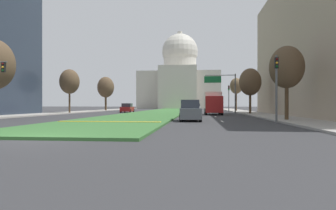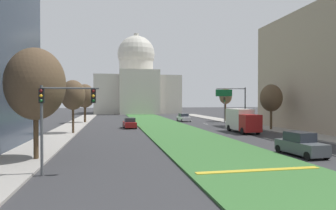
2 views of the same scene
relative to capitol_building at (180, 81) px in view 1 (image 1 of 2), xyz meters
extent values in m
plane|color=#333335|center=(0.00, -47.93, -10.04)|extent=(260.00, 260.00, 0.00)
cube|color=#386B33|center=(0.00, -52.79, -9.97)|extent=(8.74, 87.65, 0.14)
cube|color=gold|center=(0.00, -86.34, -9.88)|extent=(7.87, 0.50, 0.04)
cube|color=silver|center=(8.73, -82.34, -10.04)|extent=(0.16, 2.40, 0.01)
cube|color=silver|center=(8.73, -72.69, -10.04)|extent=(0.16, 2.40, 0.01)
cube|color=silver|center=(8.73, -60.61, -10.04)|extent=(0.16, 2.40, 0.01)
cube|color=silver|center=(8.73, -50.50, -10.04)|extent=(0.16, 2.40, 0.01)
cube|color=silver|center=(8.73, -40.07, -10.04)|extent=(0.16, 2.40, 0.01)
cube|color=#9E9991|center=(-15.09, -57.66, -9.97)|extent=(4.00, 87.65, 0.15)
cube|color=#9E9991|center=(15.09, -57.66, -9.97)|extent=(4.00, 87.65, 0.15)
cube|color=beige|center=(0.00, 0.77, -3.60)|extent=(28.53, 21.03, 12.88)
cube|color=beige|center=(0.00, -11.75, -2.96)|extent=(12.55, 4.00, 14.17)
cylinder|color=beige|center=(0.00, 0.77, 5.69)|extent=(11.98, 11.98, 5.70)
sphere|color=beige|center=(0.00, 0.77, 10.86)|extent=(13.23, 13.23, 13.23)
cylinder|color=beige|center=(0.00, 0.77, 16.81)|extent=(1.80, 1.80, 3.00)
cube|color=black|center=(-9.71, -84.58, -5.44)|extent=(0.28, 0.24, 0.84)
sphere|color=#510F0F|center=(-9.71, -84.72, -5.16)|extent=(0.18, 0.18, 0.18)
sphere|color=#F2A51E|center=(-9.71, -84.72, -5.44)|extent=(0.18, 0.18, 0.18)
sphere|color=#0F4219|center=(-9.71, -84.72, -5.72)|extent=(0.18, 0.18, 0.18)
cylinder|color=#515456|center=(12.59, -84.87, -7.44)|extent=(0.16, 0.16, 5.20)
cube|color=black|center=(12.59, -84.87, -5.44)|extent=(0.28, 0.24, 0.84)
sphere|color=#510F0F|center=(12.59, -85.01, -5.16)|extent=(0.18, 0.18, 0.18)
sphere|color=#F2A51E|center=(12.59, -85.01, -5.44)|extent=(0.18, 0.18, 0.18)
sphere|color=#0F4219|center=(12.59, -85.01, -5.72)|extent=(0.18, 0.18, 0.18)
cylinder|color=#515456|center=(12.59, -50.22, -7.44)|extent=(0.16, 0.16, 5.20)
cube|color=black|center=(12.59, -50.22, -5.44)|extent=(0.28, 0.24, 0.84)
sphere|color=#510F0F|center=(12.59, -50.36, -5.16)|extent=(0.18, 0.18, 0.18)
sphere|color=#4C380F|center=(12.59, -50.36, -5.44)|extent=(0.18, 0.18, 0.18)
sphere|color=#1ED838|center=(12.59, -50.36, -5.72)|extent=(0.18, 0.18, 0.18)
cylinder|color=#515456|center=(12.79, -58.51, -6.79)|extent=(0.20, 0.20, 6.50)
cylinder|color=#515456|center=(10.32, -58.51, -3.74)|extent=(4.93, 0.12, 0.12)
cube|color=#146033|center=(9.09, -58.56, -4.44)|extent=(2.80, 0.08, 1.10)
cylinder|color=#4C3823|center=(14.26, -81.67, -8.17)|extent=(0.32, 0.32, 3.76)
ellipsoid|color=brown|center=(14.26, -81.67, -5.37)|extent=(2.92, 2.92, 3.65)
cylinder|color=#4C3823|center=(-13.59, -63.19, -7.99)|extent=(0.28, 0.28, 4.11)
ellipsoid|color=brown|center=(-13.59, -63.19, -4.97)|extent=(3.11, 3.11, 3.88)
cylinder|color=#4C3823|center=(14.27, -63.83, -8.17)|extent=(0.34, 0.34, 3.75)
ellipsoid|color=brown|center=(14.27, -63.83, -5.30)|extent=(3.19, 3.19, 3.99)
cylinder|color=#4C3823|center=(-13.77, -44.27, -7.98)|extent=(0.44, 0.44, 4.12)
ellipsoid|color=brown|center=(-13.77, -44.27, -4.77)|extent=(3.69, 3.69, 4.61)
cylinder|color=#4C3823|center=(14.51, -46.14, -7.82)|extent=(0.29, 0.29, 4.46)
ellipsoid|color=brown|center=(14.51, -46.14, -4.77)|extent=(2.61, 2.61, 3.26)
cube|color=#4C5156|center=(5.94, -82.04, -9.38)|extent=(2.05, 4.34, 0.90)
cube|color=#282D38|center=(5.93, -81.88, -8.56)|extent=(1.69, 2.13, 0.74)
cylinder|color=black|center=(6.86, -83.65, -9.72)|extent=(0.26, 0.65, 0.64)
cylinder|color=black|center=(5.25, -83.76, -9.72)|extent=(0.26, 0.65, 0.64)
cylinder|color=black|center=(6.63, -80.33, -9.72)|extent=(0.26, 0.65, 0.64)
cylinder|color=black|center=(5.02, -80.44, -9.72)|extent=(0.26, 0.65, 0.64)
cube|color=maroon|center=(-5.89, -56.49, -9.43)|extent=(2.00, 4.34, 0.78)
cube|color=#282D38|center=(-5.88, -56.66, -8.72)|extent=(1.68, 2.12, 0.64)
cylinder|color=black|center=(-6.79, -54.84, -9.72)|extent=(0.25, 0.65, 0.64)
cylinder|color=black|center=(-5.14, -54.77, -9.72)|extent=(0.25, 0.65, 0.64)
cylinder|color=black|center=(-6.64, -58.21, -9.72)|extent=(0.25, 0.65, 0.64)
cylinder|color=black|center=(-4.99, -58.14, -9.72)|extent=(0.25, 0.65, 0.64)
cube|color=silver|center=(6.22, -43.62, -9.43)|extent=(2.04, 4.52, 0.78)
cube|color=#282D38|center=(6.21, -43.44, -8.72)|extent=(1.75, 2.19, 0.64)
cylinder|color=black|center=(7.15, -45.38, -9.72)|extent=(0.24, 0.65, 0.64)
cylinder|color=black|center=(5.39, -45.43, -9.72)|extent=(0.24, 0.65, 0.64)
cylinder|color=black|center=(7.05, -41.81, -9.72)|extent=(0.24, 0.65, 0.64)
cylinder|color=black|center=(5.29, -41.86, -9.72)|extent=(0.24, 0.65, 0.64)
cube|color=maroon|center=(8.80, -68.10, -8.59)|extent=(2.30, 2.00, 2.20)
cube|color=beige|center=(8.80, -64.90, -8.24)|extent=(2.30, 4.40, 2.80)
cylinder|color=black|center=(9.85, -68.10, -9.59)|extent=(0.30, 0.90, 0.90)
cylinder|color=black|center=(7.75, -68.10, -9.59)|extent=(0.30, 0.90, 0.90)
cylinder|color=black|center=(9.85, -63.80, -9.59)|extent=(0.30, 0.90, 0.90)
cylinder|color=black|center=(7.75, -63.80, -9.59)|extent=(0.30, 0.90, 0.90)
camera|label=1|loc=(6.66, -107.91, -8.58)|focal=31.48mm
camera|label=2|loc=(-8.64, -102.04, -5.74)|focal=30.65mm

